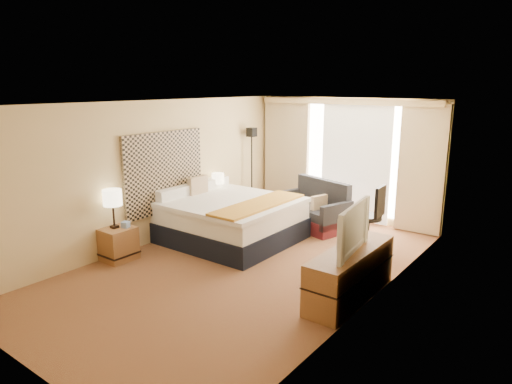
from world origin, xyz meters
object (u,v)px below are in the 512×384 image
Objects in this scene: lamp_left at (112,198)px; bed at (229,218)px; lamp_right at (218,179)px; nightstand_right at (218,211)px; floor_lamp at (252,153)px; nightstand_left at (119,244)px; loveseat at (313,212)px; desk_chair at (371,220)px; television at (346,227)px; media_dresser at (350,273)px.

bed is at bearing 65.72° from lamp_left.
nightstand_right is at bearing -57.43° from lamp_right.
bed is 2.20m from floor_lamp.
nightstand_left is 2.62m from lamp_right.
nightstand_right is 1.62m from floor_lamp.
nightstand_left is at bearing -98.31° from loveseat.
nightstand_right is 3.17m from desk_chair.
lamp_right reaches higher than nightstand_right.
bed reaches higher than loveseat.
television is at bearing -23.22° from nightstand_right.
bed reaches higher than lamp_right.
floor_lamp is at bearing 144.67° from media_dresser.
bed is (0.81, 1.90, 0.13)m from nightstand_left.
nightstand_left is 2.07m from bed.
lamp_right is at bearing 58.90° from television.
television reaches higher than nightstand_left.
loveseat is at bearing 29.57° from television.
television is (3.68, -2.76, -0.34)m from floor_lamp.
loveseat is at bearing 129.08° from media_dresser.
nightstand_left is 3.84m from television.
bed reaches higher than nightstand_right.
floor_lamp is (-1.70, 0.14, 1.05)m from loveseat.
lamp_right reaches higher than nightstand_left.
media_dresser is 1.05× the size of loveseat.
floor_lamp is at bearing 90.47° from nightstand_left.
lamp_left is (-0.06, -0.01, 0.78)m from nightstand_left.
nightstand_left is 1.03× the size of lamp_right.
lamp_right reaches higher than media_dresser.
loveseat is at bearing 32.29° from nightstand_right.
media_dresser is 0.93× the size of floor_lamp.
loveseat is 1.50× the size of television.
floor_lamp is 3.29m from desk_chair.
lamp_left reaches higher than bed.
loveseat reaches higher than media_dresser.
loveseat is 0.89× the size of floor_lamp.
floor_lamp reaches higher than media_dresser.
floor_lamp reaches higher than nightstand_left.
lamp_left is at bearing -164.18° from media_dresser.
lamp_right is (-3.12, -0.62, 0.46)m from desk_chair.
nightstand_left is 0.78m from lamp_left.
media_dresser is 4.05m from lamp_right.
nightstand_left is 4.42m from desk_chair.
media_dresser reaches higher than nightstand_left.
bed is at bearing 66.97° from nightstand_left.
floor_lamp is (-3.73, 2.64, 1.01)m from media_dresser.
floor_lamp reaches higher than nightstand_right.
lamp_right is at bearing 142.64° from bed.
nightstand_right is (0.00, 2.50, 0.00)m from nightstand_left.
loveseat is 3.36m from television.
desk_chair is (3.10, 0.65, 0.23)m from nightstand_right.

